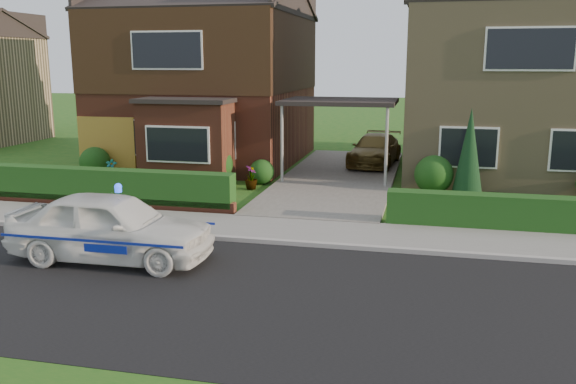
% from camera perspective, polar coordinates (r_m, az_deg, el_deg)
% --- Properties ---
extents(ground, '(120.00, 120.00, 0.00)m').
position_cam_1_polar(ground, '(10.95, -3.71, -9.62)').
color(ground, '#1B5216').
rests_on(ground, ground).
extents(road, '(60.00, 6.00, 0.02)m').
position_cam_1_polar(road, '(10.95, -3.71, -9.62)').
color(road, black).
rests_on(road, ground).
extents(kerb, '(60.00, 0.16, 0.12)m').
position_cam_1_polar(kerb, '(13.71, -0.06, -4.78)').
color(kerb, '#9E9993').
rests_on(kerb, ground).
extents(sidewalk, '(60.00, 2.00, 0.10)m').
position_cam_1_polar(sidewalk, '(14.70, 0.87, -3.65)').
color(sidewalk, slate).
rests_on(sidewalk, ground).
extents(driveway, '(3.80, 12.00, 0.12)m').
position_cam_1_polar(driveway, '(21.32, 4.77, 1.34)').
color(driveway, '#666059').
rests_on(driveway, ground).
extents(house_left, '(7.50, 9.53, 7.25)m').
position_cam_1_polar(house_left, '(25.19, -7.48, 11.53)').
color(house_left, brown).
rests_on(house_left, ground).
extents(house_right, '(7.50, 8.06, 7.25)m').
position_cam_1_polar(house_right, '(23.89, 20.16, 10.52)').
color(house_right, '#927F59').
rests_on(house_right, ground).
extents(carport_link, '(3.80, 3.00, 2.77)m').
position_cam_1_polar(carport_link, '(20.94, 4.88, 8.31)').
color(carport_link, black).
rests_on(carport_link, ground).
extents(garage_door, '(2.20, 0.10, 2.10)m').
position_cam_1_polar(garage_door, '(22.85, -16.57, 4.12)').
color(garage_door, olive).
rests_on(garage_door, ground).
extents(dwarf_wall, '(7.70, 0.25, 0.36)m').
position_cam_1_polar(dwarf_wall, '(17.82, -16.83, -0.92)').
color(dwarf_wall, brown).
rests_on(dwarf_wall, ground).
extents(hedge_left, '(7.50, 0.55, 0.90)m').
position_cam_1_polar(hedge_left, '(17.99, -16.56, -1.37)').
color(hedge_left, '#1A3B12').
rests_on(hedge_left, ground).
extents(hedge_right, '(7.50, 0.55, 0.80)m').
position_cam_1_polar(hedge_right, '(15.87, 22.87, -3.62)').
color(hedge_right, '#1A3B12').
rests_on(hedge_right, ground).
extents(shrub_left_far, '(1.08, 1.08, 1.08)m').
position_cam_1_polar(shrub_left_far, '(22.66, -17.61, 2.69)').
color(shrub_left_far, '#1A3B12').
rests_on(shrub_left_far, ground).
extents(shrub_left_mid, '(1.32, 1.32, 1.32)m').
position_cam_1_polar(shrub_left_mid, '(20.54, -7.02, 2.58)').
color(shrub_left_mid, '#1A3B12').
rests_on(shrub_left_mid, ground).
extents(shrub_left_near, '(0.84, 0.84, 0.84)m').
position_cam_1_polar(shrub_left_near, '(20.38, -2.48, 1.90)').
color(shrub_left_near, '#1A3B12').
rests_on(shrub_left_near, ground).
extents(shrub_right_near, '(1.20, 1.20, 1.20)m').
position_cam_1_polar(shrub_right_near, '(19.44, 13.48, 1.60)').
color(shrub_right_near, '#1A3B12').
rests_on(shrub_right_near, ground).
extents(conifer_a, '(0.90, 0.90, 2.60)m').
position_cam_1_polar(conifer_a, '(19.17, 16.58, 3.41)').
color(conifer_a, black).
rests_on(conifer_a, ground).
extents(police_car, '(3.87, 4.24, 1.60)m').
position_cam_1_polar(police_car, '(13.02, -16.22, -3.19)').
color(police_car, white).
rests_on(police_car, ground).
extents(driveway_car, '(2.00, 4.10, 1.15)m').
position_cam_1_polar(driveway_car, '(23.80, 8.14, 3.95)').
color(driveway_car, brown).
rests_on(driveway_car, driveway).
extents(potted_plant_a, '(0.44, 0.35, 0.73)m').
position_cam_1_polar(potted_plant_a, '(21.80, -16.16, 1.96)').
color(potted_plant_a, gray).
rests_on(potted_plant_a, ground).
extents(potted_plant_b, '(0.55, 0.53, 0.77)m').
position_cam_1_polar(potted_plant_b, '(19.72, -21.56, 0.60)').
color(potted_plant_b, gray).
rests_on(potted_plant_b, ground).
extents(potted_plant_c, '(0.46, 0.46, 0.76)m').
position_cam_1_polar(potted_plant_c, '(19.54, -3.49, 1.31)').
color(potted_plant_c, gray).
rests_on(potted_plant_c, ground).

